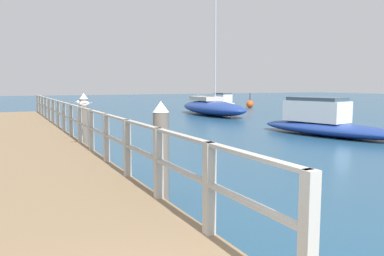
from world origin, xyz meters
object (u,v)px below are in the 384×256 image
at_px(boat_1, 212,107).
at_px(boat_2, 221,101).
at_px(seagull_foreground, 84,103).
at_px(channel_buoy, 250,104).
at_px(boat_0, 325,123).
at_px(dock_piling_near, 161,154).
at_px(dock_piling_far, 84,121).

distance_m(boat_1, boat_2, 13.00).
distance_m(seagull_foreground, channel_buoy, 26.92).
bearing_deg(boat_0, boat_1, 72.32).
distance_m(dock_piling_near, boat_0, 11.72).
bearing_deg(boat_1, boat_2, -121.89).
height_order(boat_0, boat_1, boat_1).
xyz_separation_m(dock_piling_far, boat_1, (11.18, 10.97, -0.40)).
bearing_deg(seagull_foreground, dock_piling_far, -5.77).
xyz_separation_m(boat_1, boat_2, (7.21, 10.82, -0.13)).
xyz_separation_m(seagull_foreground, boat_1, (11.57, 13.04, -1.11)).
bearing_deg(seagull_foreground, boat_1, -36.73).
xyz_separation_m(seagull_foreground, boat_0, (10.47, 1.13, -1.13)).
height_order(seagull_foreground, boat_2, seagull_foreground).
height_order(seagull_foreground, boat_1, boat_1).
height_order(dock_piling_near, boat_0, dock_piling_near).
bearing_deg(dock_piling_near, channel_buoy, 51.88).
distance_m(dock_piling_near, seagull_foreground, 4.90).
bearing_deg(dock_piling_far, channel_buoy, 42.13).
relative_size(dock_piling_far, boat_1, 0.20).
bearing_deg(boat_2, boat_1, 56.53).
bearing_deg(boat_2, seagull_foreground, 52.00).
bearing_deg(dock_piling_near, seagull_foreground, 94.59).
relative_size(dock_piling_near, boat_2, 0.36).
bearing_deg(boat_0, seagull_foreground, 173.78).
bearing_deg(boat_0, boat_2, 57.53).
xyz_separation_m(dock_piling_near, dock_piling_far, (0.00, 6.91, 0.00)).
height_order(dock_piling_far, seagull_foreground, dock_piling_far).
bearing_deg(channel_buoy, boat_1, -141.67).
height_order(boat_1, boat_2, boat_1).
height_order(dock_piling_near, channel_buoy, dock_piling_near).
bearing_deg(boat_2, dock_piling_near, 57.54).
distance_m(boat_0, boat_2, 24.20).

